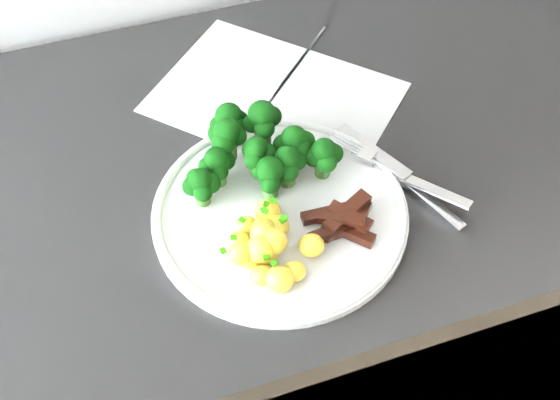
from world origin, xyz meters
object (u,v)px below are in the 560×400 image
at_px(recipe_paper, 275,97).
at_px(knife, 414,188).
at_px(counter, 261,329).
at_px(broccoli, 258,148).
at_px(beef_strips, 343,222).
at_px(fork, 401,174).
at_px(potatoes, 267,246).
at_px(plate, 280,212).

bearing_deg(recipe_paper, knife, -63.45).
xyz_separation_m(counter, broccoli, (-0.00, -0.03, 0.49)).
xyz_separation_m(beef_strips, fork, (0.09, 0.05, -0.00)).
bearing_deg(counter, knife, -35.04).
height_order(beef_strips, knife, beef_strips).
relative_size(recipe_paper, beef_strips, 4.21).
height_order(counter, broccoli, broccoli).
bearing_deg(knife, beef_strips, -164.89).
bearing_deg(counter, recipe_paper, 57.05).
bearing_deg(potatoes, broccoli, 76.52).
bearing_deg(fork, beef_strips, -153.87).
distance_m(counter, knife, 0.50).
bearing_deg(beef_strips, recipe_paper, 90.39).
bearing_deg(broccoli, recipe_paper, 63.44).
height_order(plate, broccoli, broccoli).
bearing_deg(fork, plate, 180.00).
height_order(counter, recipe_paper, recipe_paper).
relative_size(counter, plate, 8.03).
distance_m(fork, knife, 0.02).
xyz_separation_m(broccoli, knife, (0.17, -0.08, -0.04)).
relative_size(beef_strips, knife, 0.45).
bearing_deg(counter, fork, -32.30).
relative_size(potatoes, knife, 0.61).
xyz_separation_m(recipe_paper, knife, (0.10, -0.21, 0.01)).
bearing_deg(broccoli, knife, -26.94).
bearing_deg(recipe_paper, counter, -122.95).
height_order(counter, plate, plate).
bearing_deg(plate, beef_strips, -37.42).
relative_size(plate, fork, 1.81).
distance_m(recipe_paper, knife, 0.23).
distance_m(counter, broccoli, 0.49).
bearing_deg(potatoes, knife, 10.56).
height_order(broccoli, beef_strips, broccoli).
relative_size(fork, knife, 0.84).
distance_m(potatoes, fork, 0.19).
bearing_deg(plate, recipe_paper, 73.16).
relative_size(plate, broccoli, 1.55).
height_order(counter, fork, fork).
xyz_separation_m(counter, plate, (0.00, -0.10, 0.45)).
bearing_deg(fork, broccoli, 156.85).
height_order(broccoli, potatoes, broccoli).
bearing_deg(recipe_paper, fork, -63.74).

